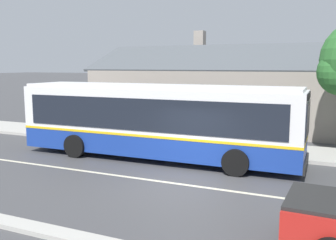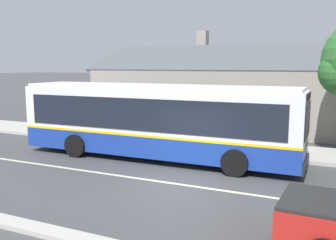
# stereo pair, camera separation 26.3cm
# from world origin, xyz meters

# --- Properties ---
(ground_plane) EXTENTS (300.00, 300.00, 0.00)m
(ground_plane) POSITION_xyz_m (0.00, 0.00, 0.00)
(ground_plane) COLOR #424244
(sidewalk_far) EXTENTS (60.00, 3.00, 0.15)m
(sidewalk_far) POSITION_xyz_m (0.00, 6.00, 0.07)
(sidewalk_far) COLOR #ADAAA3
(sidewalk_far) RESTS_ON ground
(lane_divider_stripe) EXTENTS (60.00, 0.16, 0.01)m
(lane_divider_stripe) POSITION_xyz_m (0.00, 0.00, 0.00)
(lane_divider_stripe) COLOR beige
(lane_divider_stripe) RESTS_ON ground
(community_building) EXTENTS (26.76, 9.02, 6.38)m
(community_building) POSITION_xyz_m (2.84, 13.63, 1.94)
(community_building) COLOR gray
(community_building) RESTS_ON ground
(transit_bus) EXTENTS (12.16, 2.87, 3.15)m
(transit_bus) POSITION_xyz_m (-2.24, 2.90, 1.69)
(transit_bus) COLOR navy
(transit_bus) RESTS_ON ground
(bench_by_building) EXTENTS (1.78, 0.51, 0.94)m
(bench_by_building) POSITION_xyz_m (-8.56, 5.36, 0.57)
(bench_by_building) COLOR #4C4C4C
(bench_by_building) RESTS_ON sidewalk_far
(bench_down_street) EXTENTS (1.58, 0.51, 0.94)m
(bench_down_street) POSITION_xyz_m (-4.93, 5.38, 0.56)
(bench_down_street) COLOR #4C4C4C
(bench_down_street) RESTS_ON sidewalk_far
(bike_rack) EXTENTS (1.16, 0.06, 0.78)m
(bike_rack) POSITION_xyz_m (-11.47, 5.65, 0.68)
(bike_rack) COLOR slate
(bike_rack) RESTS_ON sidewalk_far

